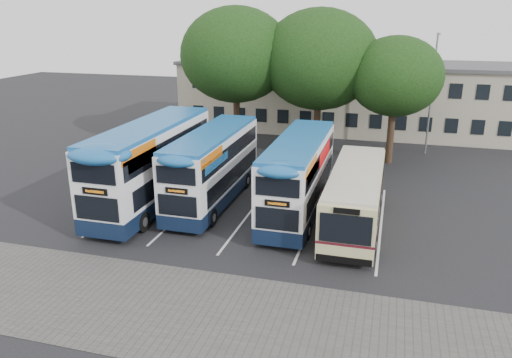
{
  "coord_description": "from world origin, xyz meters",
  "views": [
    {
      "loc": [
        3.38,
        -19.54,
        10.43
      ],
      "look_at": [
        -3.46,
        5.0,
        1.9
      ],
      "focal_mm": 35.0,
      "sensor_mm": 36.0,
      "label": 1
    }
  ],
  "objects": [
    {
      "name": "bus_dd_right",
      "position": [
        -1.24,
        5.52,
        2.29
      ],
      "size": [
        2.42,
        9.99,
        4.16
      ],
      "color": "#0E1B34",
      "rests_on": "ground"
    },
    {
      "name": "lamp_post",
      "position": [
        6.0,
        19.97,
        5.08
      ],
      "size": [
        0.25,
        1.05,
        9.06
      ],
      "color": "gray",
      "rests_on": "ground"
    },
    {
      "name": "bus_dd_mid",
      "position": [
        -6.21,
        5.84,
        2.29
      ],
      "size": [
        2.42,
        9.98,
        4.16
      ],
      "color": "#0E1B34",
      "rests_on": "ground"
    },
    {
      "name": "bus_single",
      "position": [
        1.87,
        4.77,
        1.68
      ],
      "size": [
        2.53,
        9.94,
        2.96
      ],
      "color": "beige",
      "rests_on": "ground"
    },
    {
      "name": "depot_building",
      "position": [
        0.0,
        26.99,
        3.15
      ],
      "size": [
        32.4,
        8.4,
        6.2
      ],
      "color": "#A7A187",
      "rests_on": "ground"
    },
    {
      "name": "ground",
      "position": [
        0.0,
        0.0,
        0.0
      ],
      "size": [
        120.0,
        120.0,
        0.0
      ],
      "primitive_type": "plane",
      "color": "black",
      "rests_on": "ground"
    },
    {
      "name": "tree_right",
      "position": [
        3.31,
        16.69,
        6.22
      ],
      "size": [
        6.51,
        6.51,
        9.01
      ],
      "color": "black",
      "rests_on": "ground"
    },
    {
      "name": "bus_dd_left",
      "position": [
        -9.41,
        4.64,
        2.57
      ],
      "size": [
        2.71,
        11.17,
        4.66
      ],
      "color": "#0E1B34",
      "rests_on": "ground"
    },
    {
      "name": "paving_strip",
      "position": [
        -2.0,
        -5.0,
        0.01
      ],
      "size": [
        40.0,
        6.0,
        0.01
      ],
      "primitive_type": "cube",
      "color": "#595654",
      "rests_on": "ground"
    },
    {
      "name": "tree_left",
      "position": [
        -8.36,
        16.97,
        7.41
      ],
      "size": [
        8.36,
        8.36,
        10.97
      ],
      "color": "black",
      "rests_on": "ground"
    },
    {
      "name": "tree_mid",
      "position": [
        -2.17,
        17.68,
        7.16
      ],
      "size": [
        8.64,
        8.64,
        10.84
      ],
      "color": "black",
      "rests_on": "ground"
    },
    {
      "name": "bay_lines",
      "position": [
        -3.75,
        5.0,
        0.01
      ],
      "size": [
        14.12,
        11.0,
        0.01
      ],
      "color": "silver",
      "rests_on": "ground"
    }
  ]
}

